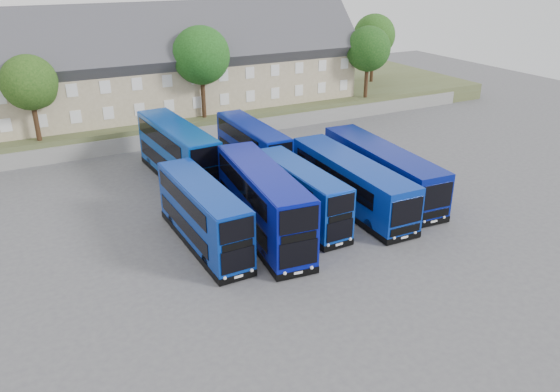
{
  "coord_description": "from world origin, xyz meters",
  "views": [
    {
      "loc": [
        -16.59,
        -26.98,
        17.18
      ],
      "look_at": [
        -0.73,
        3.34,
        2.2
      ],
      "focal_mm": 35.0,
      "sensor_mm": 36.0,
      "label": 1
    }
  ],
  "objects": [
    {
      "name": "ground",
      "position": [
        0.0,
        0.0,
        0.0
      ],
      "size": [
        120.0,
        120.0,
        0.0
      ],
      "primitive_type": "plane",
      "color": "#4C4C52",
      "rests_on": "ground"
    },
    {
      "name": "tree_east",
      "position": [
        22.15,
        25.1,
        7.39
      ],
      "size": [
        5.12,
        5.12,
        8.16
      ],
      "color": "#382314",
      "rests_on": "earth_bank"
    },
    {
      "name": "tree_far",
      "position": [
        28.15,
        32.1,
        7.73
      ],
      "size": [
        5.44,
        5.44,
        8.67
      ],
      "color": "#382314",
      "rests_on": "earth_bank"
    },
    {
      "name": "coach_east_b",
      "position": [
        9.02,
        4.83,
        1.81
      ],
      "size": [
        3.64,
        13.61,
        3.68
      ],
      "rotation": [
        0.0,
        0.0,
        -0.06
      ],
      "color": "navy",
      "rests_on": "ground"
    },
    {
      "name": "dd_front_mid",
      "position": [
        -2.44,
        2.47,
        2.31
      ],
      "size": [
        3.89,
        12.01,
        4.69
      ],
      "rotation": [
        0.0,
        0.0,
        -0.1
      ],
      "color": "#071089",
      "rests_on": "ground"
    },
    {
      "name": "retaining_wall",
      "position": [
        0.0,
        24.0,
        0.75
      ],
      "size": [
        70.0,
        0.4,
        1.5
      ],
      "primitive_type": "cube",
      "color": "slate",
      "rests_on": "ground"
    },
    {
      "name": "tree_west",
      "position": [
        -13.85,
        25.1,
        7.05
      ],
      "size": [
        4.8,
        4.8,
        7.65
      ],
      "color": "#382314",
      "rests_on": "earth_bank"
    },
    {
      "name": "coach_east_a",
      "position": [
        5.44,
        3.81,
        1.78
      ],
      "size": [
        3.1,
        13.3,
        3.62
      ],
      "rotation": [
        0.0,
        0.0,
        -0.02
      ],
      "color": "#082B99",
      "rests_on": "ground"
    },
    {
      "name": "terrace_row",
      "position": [
        -3.0,
        30.0,
        6.6
      ],
      "size": [
        48.0,
        10.4,
        11.2
      ],
      "color": "tan",
      "rests_on": "earth_bank"
    },
    {
      "name": "dd_rear_left",
      "position": [
        -4.31,
        14.69,
        2.33
      ],
      "size": [
        3.44,
        12.07,
        4.74
      ],
      "rotation": [
        0.0,
        0.0,
        0.06
      ],
      "color": "#083FA4",
      "rests_on": "ground"
    },
    {
      "name": "earth_bank",
      "position": [
        0.0,
        34.0,
        1.0
      ],
      "size": [
        80.0,
        20.0,
        2.0
      ],
      "primitive_type": "cube",
      "color": "#4E532E",
      "rests_on": "ground"
    },
    {
      "name": "dd_front_left",
      "position": [
        -6.41,
        3.09,
        2.05
      ],
      "size": [
        2.67,
        10.58,
        4.18
      ],
      "rotation": [
        0.0,
        0.0,
        0.02
      ],
      "color": "#082C94",
      "rests_on": "ground"
    },
    {
      "name": "dd_rear_right",
      "position": [
        2.07,
        13.78,
        2.04
      ],
      "size": [
        2.41,
        10.49,
        4.16
      ],
      "rotation": [
        0.0,
        0.0,
        -0.0
      ],
      "color": "#071B91",
      "rests_on": "ground"
    },
    {
      "name": "tree_mid",
      "position": [
        2.15,
        25.6,
        8.07
      ],
      "size": [
        5.76,
        5.76,
        9.18
      ],
      "color": "#382314",
      "rests_on": "earth_bank"
    },
    {
      "name": "dd_front_right",
      "position": [
        0.91,
        3.37,
        1.94
      ],
      "size": [
        2.39,
        10.0,
        3.96
      ],
      "rotation": [
        0.0,
        0.0,
        0.01
      ],
      "color": "#08329E",
      "rests_on": "ground"
    }
  ]
}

